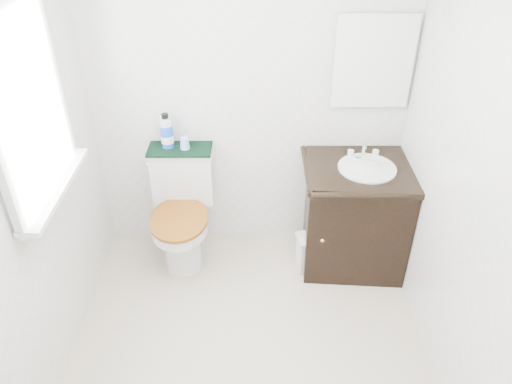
{
  "coord_description": "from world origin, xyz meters",
  "views": [
    {
      "loc": [
        0.05,
        -1.99,
        2.56
      ],
      "look_at": [
        0.05,
        0.75,
        0.72
      ],
      "focal_mm": 35.0,
      "sensor_mm": 36.0,
      "label": 1
    }
  ],
  "objects_px": {
    "toilet": "(183,215)",
    "cup": "(185,143)",
    "trash_bin": "(311,252)",
    "vanity": "(356,213)",
    "mouthwash_bottle": "(167,132)"
  },
  "relations": [
    {
      "from": "vanity",
      "to": "toilet",
      "type": "bearing_deg",
      "value": 177.17
    },
    {
      "from": "vanity",
      "to": "mouthwash_bottle",
      "type": "height_order",
      "value": "mouthwash_bottle"
    },
    {
      "from": "vanity",
      "to": "cup",
      "type": "distance_m",
      "value": 1.32
    },
    {
      "from": "vanity",
      "to": "trash_bin",
      "type": "relative_size",
      "value": 3.11
    },
    {
      "from": "vanity",
      "to": "trash_bin",
      "type": "height_order",
      "value": "vanity"
    },
    {
      "from": "toilet",
      "to": "cup",
      "type": "distance_m",
      "value": 0.55
    },
    {
      "from": "trash_bin",
      "to": "vanity",
      "type": "bearing_deg",
      "value": 18.06
    },
    {
      "from": "toilet",
      "to": "trash_bin",
      "type": "height_order",
      "value": "toilet"
    },
    {
      "from": "mouthwash_bottle",
      "to": "vanity",
      "type": "bearing_deg",
      "value": -9.05
    },
    {
      "from": "vanity",
      "to": "trash_bin",
      "type": "xyz_separation_m",
      "value": [
        -0.32,
        -0.1,
        -0.28
      ]
    },
    {
      "from": "vanity",
      "to": "trash_bin",
      "type": "bearing_deg",
      "value": -161.94
    },
    {
      "from": "trash_bin",
      "to": "mouthwash_bottle",
      "type": "relative_size",
      "value": 1.18
    },
    {
      "from": "trash_bin",
      "to": "mouthwash_bottle",
      "type": "height_order",
      "value": "mouthwash_bottle"
    },
    {
      "from": "trash_bin",
      "to": "mouthwash_bottle",
      "type": "distance_m",
      "value": 1.35
    },
    {
      "from": "toilet",
      "to": "cup",
      "type": "height_order",
      "value": "cup"
    }
  ]
}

